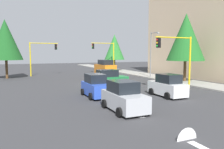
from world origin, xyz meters
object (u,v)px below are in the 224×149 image
at_px(car_green, 109,79).
at_px(traffic_signal_far_right, 42,52).
at_px(car_silver, 124,97).
at_px(car_white, 167,86).
at_px(traffic_signal_near_left, 177,52).
at_px(car_blue, 96,86).
at_px(tree_opposite_side, 5,40).
at_px(tree_roadside_far, 114,47).
at_px(street_lamp_curbside, 152,50).
at_px(delivery_van_orange, 105,69).
at_px(traffic_signal_far_left, 105,52).
at_px(tree_roadside_near, 186,37).

bearing_deg(car_green, traffic_signal_far_right, -161.56).
bearing_deg(car_silver, car_white, 115.84).
height_order(traffic_signal_near_left, car_blue, traffic_signal_near_left).
height_order(tree_opposite_side, tree_roadside_far, tree_opposite_side).
xyz_separation_m(tree_roadside_far, car_silver, (29.52, -12.81, -4.18)).
relative_size(street_lamp_curbside, car_white, 1.88).
bearing_deg(delivery_van_orange, car_green, -19.80).
distance_m(traffic_signal_far_right, tree_opposite_side, 5.96).
bearing_deg(car_green, car_white, 22.21).
distance_m(street_lamp_curbside, car_white, 14.52).
relative_size(traffic_signal_far_left, car_white, 1.56).
bearing_deg(tree_roadside_far, tree_opposite_side, -73.69).
bearing_deg(car_white, car_silver, -64.16).
xyz_separation_m(traffic_signal_near_left, street_lamp_curbside, (-9.61, 3.52, 0.42)).
height_order(traffic_signal_near_left, car_green, traffic_signal_near_left).
height_order(street_lamp_curbside, tree_roadside_near, tree_roadside_near).
bearing_deg(car_white, delivery_van_orange, 177.59).
distance_m(tree_roadside_near, car_blue, 15.38).
distance_m(traffic_signal_far_left, traffic_signal_near_left, 20.00).
bearing_deg(car_silver, car_blue, -178.96).
height_order(traffic_signal_far_right, tree_roadside_far, tree_roadside_far).
height_order(tree_roadside_far, car_green, tree_roadside_far).
xyz_separation_m(tree_roadside_far, car_blue, (24.35, -12.90, -4.18)).
height_order(street_lamp_curbside, car_silver, street_lamp_curbside).
relative_size(traffic_signal_near_left, car_blue, 1.49).
xyz_separation_m(tree_opposite_side, car_green, (14.00, 10.65, -4.88)).
height_order(traffic_signal_far_left, delivery_van_orange, traffic_signal_far_left).
relative_size(street_lamp_curbside, tree_roadside_far, 0.91).
relative_size(tree_roadside_far, car_blue, 2.07).
height_order(street_lamp_curbside, tree_opposite_side, tree_opposite_side).
distance_m(tree_roadside_far, delivery_van_orange, 12.82).
xyz_separation_m(car_blue, car_white, (2.40, 5.81, -0.00)).
bearing_deg(tree_opposite_side, car_blue, 22.49).
bearing_deg(car_green, tree_roadside_near, 90.00).
height_order(street_lamp_curbside, car_white, street_lamp_curbside).
bearing_deg(tree_opposite_side, car_green, 37.26).
distance_m(tree_roadside_far, car_green, 22.68).
bearing_deg(tree_opposite_side, tree_roadside_near, 56.93).
xyz_separation_m(delivery_van_orange, car_silver, (19.09, -6.40, -0.39)).
bearing_deg(tree_roadside_near, traffic_signal_near_left, -50.33).
bearing_deg(car_blue, traffic_signal_far_right, -173.60).
bearing_deg(traffic_signal_far_left, tree_roadside_near, 16.64).
bearing_deg(tree_opposite_side, traffic_signal_far_right, 110.62).
height_order(tree_roadside_near, car_blue, tree_roadside_near).
xyz_separation_m(traffic_signal_far_left, car_silver, (25.52, -9.03, -3.20)).
xyz_separation_m(traffic_signal_far_right, car_blue, (20.35, 2.28, -3.07)).
distance_m(tree_opposite_side, car_white, 25.18).
xyz_separation_m(tree_roadside_far, car_white, (26.75, -7.09, -4.18)).
bearing_deg(tree_opposite_side, car_silver, 18.11).
bearing_deg(car_blue, delivery_van_orange, 154.97).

